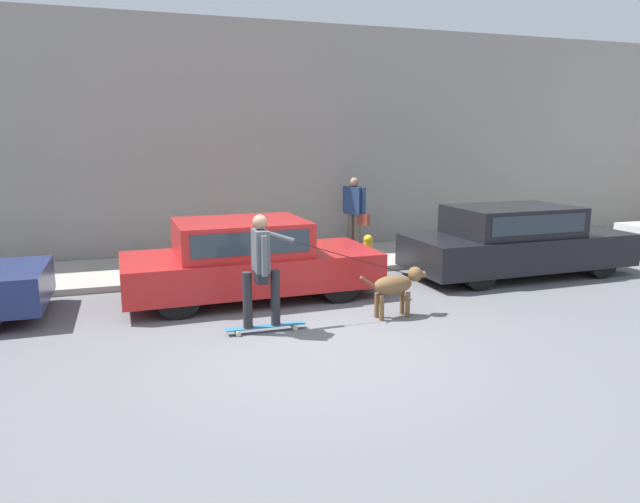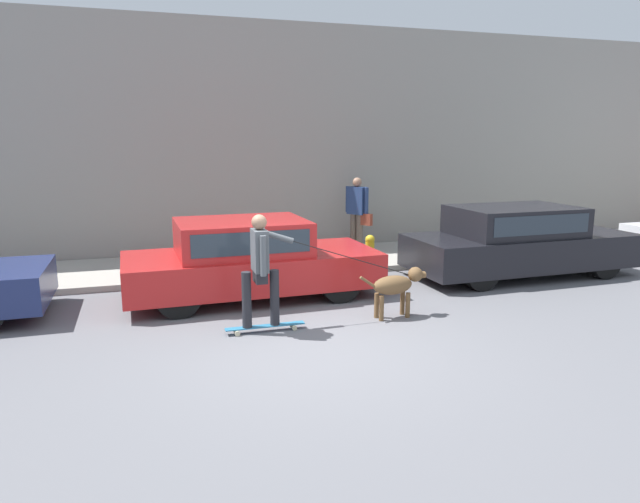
# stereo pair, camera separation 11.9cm
# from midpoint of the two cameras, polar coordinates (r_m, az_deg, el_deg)

# --- Properties ---
(ground_plane) EXTENTS (36.00, 36.00, 0.00)m
(ground_plane) POSITION_cam_midpoint_polar(r_m,az_deg,el_deg) (7.28, -1.20, -9.52)
(ground_plane) COLOR slate
(back_wall) EXTENTS (32.00, 0.30, 5.07)m
(back_wall) POSITION_cam_midpoint_polar(r_m,az_deg,el_deg) (12.84, -9.43, 10.88)
(back_wall) COLOR gray
(back_wall) RESTS_ON ground_plane
(sidewalk_curb) EXTENTS (30.00, 2.47, 0.11)m
(sidewalk_curb) POSITION_cam_midpoint_polar(r_m,az_deg,el_deg) (11.73, -7.99, -1.31)
(sidewalk_curb) COLOR #A39E93
(sidewalk_curb) RESTS_ON ground_plane
(parked_car_1) EXTENTS (4.13, 1.85, 1.29)m
(parked_car_1) POSITION_cam_midpoint_polar(r_m,az_deg,el_deg) (9.38, -7.53, -0.89)
(parked_car_1) COLOR black
(parked_car_1) RESTS_ON ground_plane
(parked_car_2) EXTENTS (4.37, 1.80, 1.33)m
(parked_car_2) POSITION_cam_midpoint_polar(r_m,az_deg,el_deg) (11.47, 18.71, 0.92)
(parked_car_2) COLOR black
(parked_car_2) RESTS_ON ground_plane
(dog) EXTENTS (1.07, 0.33, 0.73)m
(dog) POSITION_cam_midpoint_polar(r_m,az_deg,el_deg) (8.39, 7.26, -3.35)
(dog) COLOR brown
(dog) RESTS_ON ground_plane
(skateboarder) EXTENTS (2.83, 0.52, 1.61)m
(skateboarder) POSITION_cam_midpoint_polar(r_m,az_deg,el_deg) (7.60, -6.27, -1.46)
(skateboarder) COLOR beige
(skateboarder) RESTS_ON ground_plane
(pedestrian_with_bag) EXTENTS (0.46, 0.61, 1.63)m
(pedestrian_with_bag) POSITION_cam_midpoint_polar(r_m,az_deg,el_deg) (12.64, 3.20, 4.10)
(pedestrian_with_bag) COLOR brown
(pedestrian_with_bag) RESTS_ON sidewalk_curb
(fire_hydrant) EXTENTS (0.18, 0.18, 0.80)m
(fire_hydrant) POSITION_cam_midpoint_polar(r_m,az_deg,el_deg) (10.84, 4.49, -0.30)
(fire_hydrant) COLOR gold
(fire_hydrant) RESTS_ON ground_plane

